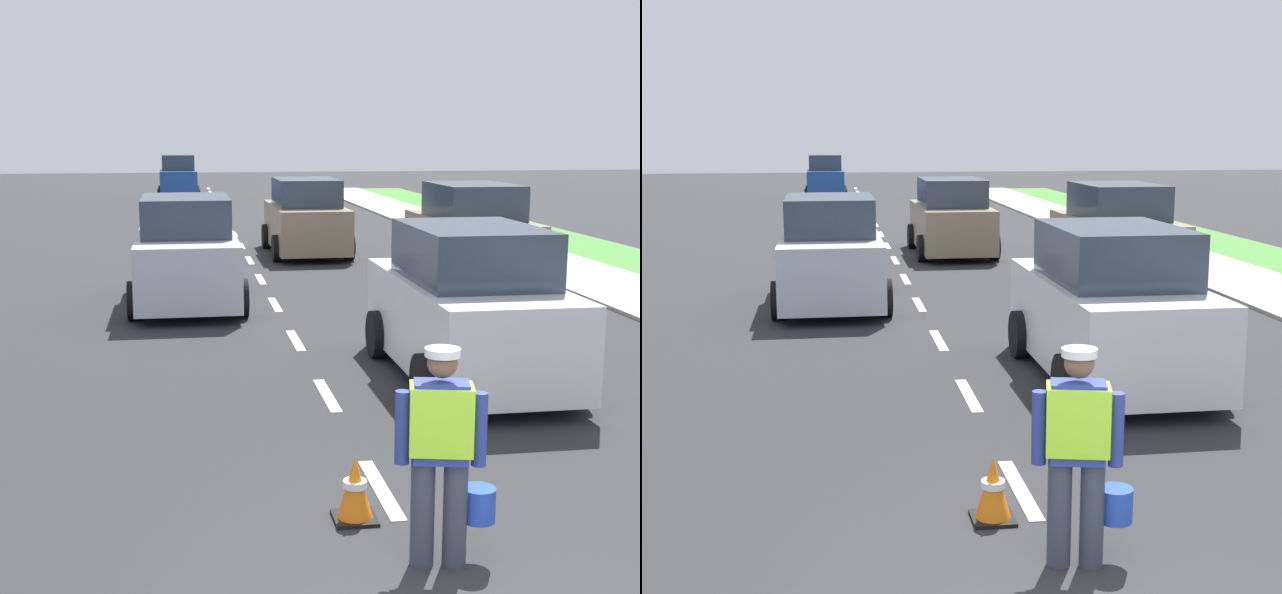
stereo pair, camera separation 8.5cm
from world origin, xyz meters
TOP-DOWN VIEW (x-y plane):
  - ground_plane at (0.00, 21.00)m, footprint 96.00×96.00m
  - lane_center_line at (0.00, 25.20)m, footprint 0.14×46.40m
  - road_worker at (0.12, 1.22)m, footprint 0.77×0.38m
  - traffic_cone_near at (-0.36, 2.10)m, footprint 0.36×0.36m
  - car_oncoming_third at (-1.69, 37.93)m, footprint 1.92×3.95m
  - car_outgoing_ahead at (1.94, 6.19)m, footprint 2.03×4.14m
  - car_outgoing_far at (1.58, 18.73)m, footprint 2.06×4.31m
  - car_parked_far at (4.24, 13.10)m, footprint 2.01×4.19m
  - car_oncoming_lead at (-1.62, 12.02)m, footprint 2.07×4.19m

SIDE VIEW (x-z plane):
  - ground_plane at x=0.00m, z-range 0.00..0.00m
  - lane_center_line at x=0.00m, z-range 0.00..0.01m
  - traffic_cone_near at x=-0.36m, z-range 0.00..0.55m
  - car_outgoing_far at x=1.58m, z-range -0.07..1.93m
  - road_worker at x=0.12m, z-range 0.10..1.77m
  - car_oncoming_lead at x=-1.62m, z-range -0.07..1.95m
  - car_outgoing_ahead at x=1.94m, z-range -0.07..1.96m
  - car_oncoming_third at x=-1.69m, z-range -0.08..2.08m
  - car_parked_far at x=4.24m, z-range -0.08..2.08m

